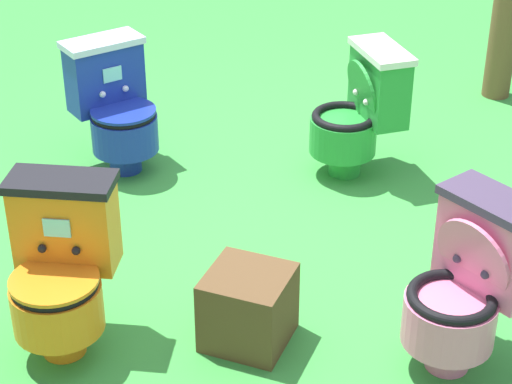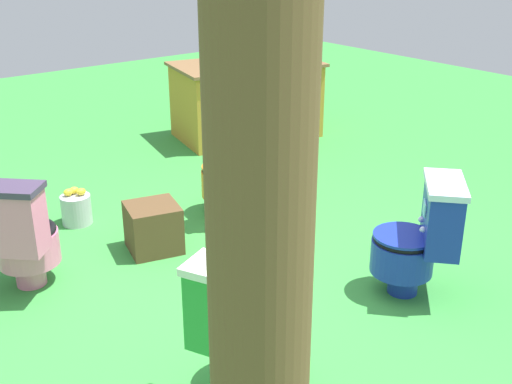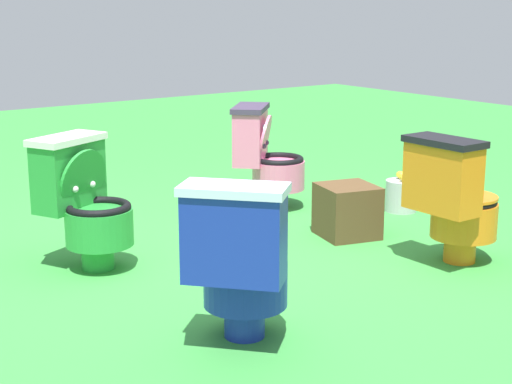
{
  "view_description": "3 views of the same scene",
  "coord_description": "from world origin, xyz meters",
  "px_view_note": "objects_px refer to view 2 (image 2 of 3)",
  "views": [
    {
      "loc": [
        -0.41,
        3.95,
        2.49
      ],
      "look_at": [
        0.04,
        0.35,
        0.42
      ],
      "focal_mm": 64.81,
      "sensor_mm": 36.0,
      "label": 1
    },
    {
      "loc": [
        -1.88,
        -2.61,
        2.03
      ],
      "look_at": [
        0.39,
        0.24,
        0.53
      ],
      "focal_mm": 45.01,
      "sensor_mm": 36.0,
      "label": 2
    },
    {
      "loc": [
        3.64,
        -2.48,
        1.46
      ],
      "look_at": [
        -0.02,
        0.19,
        0.37
      ],
      "focal_mm": 57.29,
      "sensor_mm": 36.0,
      "label": 3
    }
  ],
  "objects_px": {
    "vendor_table": "(246,99)",
    "lemon_bucket": "(76,209)",
    "toilet_pink": "(19,234)",
    "toilet_green": "(247,327)",
    "toilet_orange": "(233,170)",
    "small_crate": "(153,228)",
    "toilet_blue": "(420,238)"
  },
  "relations": [
    {
      "from": "toilet_orange",
      "to": "small_crate",
      "type": "bearing_deg",
      "value": -172.46
    },
    {
      "from": "small_crate",
      "to": "lemon_bucket",
      "type": "relative_size",
      "value": 1.22
    },
    {
      "from": "toilet_green",
      "to": "toilet_blue",
      "type": "relative_size",
      "value": 1.0
    },
    {
      "from": "toilet_blue",
      "to": "toilet_orange",
      "type": "bearing_deg",
      "value": 55.04
    },
    {
      "from": "toilet_pink",
      "to": "lemon_bucket",
      "type": "height_order",
      "value": "toilet_pink"
    },
    {
      "from": "toilet_green",
      "to": "small_crate",
      "type": "height_order",
      "value": "toilet_green"
    },
    {
      "from": "vendor_table",
      "to": "lemon_bucket",
      "type": "xyz_separation_m",
      "value": [
        -2.33,
        -0.95,
        -0.28
      ]
    },
    {
      "from": "toilet_green",
      "to": "toilet_orange",
      "type": "xyz_separation_m",
      "value": [
        1.16,
        1.67,
        -0.0
      ]
    },
    {
      "from": "toilet_blue",
      "to": "vendor_table",
      "type": "bearing_deg",
      "value": 28.17
    },
    {
      "from": "toilet_green",
      "to": "small_crate",
      "type": "distance_m",
      "value": 1.63
    },
    {
      "from": "toilet_green",
      "to": "toilet_pink",
      "type": "height_order",
      "value": "same"
    },
    {
      "from": "vendor_table",
      "to": "toilet_pink",
      "type": "bearing_deg",
      "value": -150.89
    },
    {
      "from": "toilet_pink",
      "to": "lemon_bucket",
      "type": "distance_m",
      "value": 0.99
    },
    {
      "from": "toilet_green",
      "to": "toilet_pink",
      "type": "relative_size",
      "value": 1.0
    },
    {
      "from": "toilet_green",
      "to": "lemon_bucket",
      "type": "height_order",
      "value": "toilet_green"
    },
    {
      "from": "small_crate",
      "to": "toilet_green",
      "type": "bearing_deg",
      "value": -104.71
    },
    {
      "from": "toilet_green",
      "to": "toilet_blue",
      "type": "height_order",
      "value": "same"
    },
    {
      "from": "toilet_orange",
      "to": "small_crate",
      "type": "relative_size",
      "value": 2.15
    },
    {
      "from": "toilet_blue",
      "to": "lemon_bucket",
      "type": "xyz_separation_m",
      "value": [
        -1.17,
        2.19,
        -0.25
      ]
    },
    {
      "from": "toilet_green",
      "to": "vendor_table",
      "type": "distance_m",
      "value": 4.09
    },
    {
      "from": "toilet_green",
      "to": "vendor_table",
      "type": "bearing_deg",
      "value": 117.5
    },
    {
      "from": "vendor_table",
      "to": "lemon_bucket",
      "type": "height_order",
      "value": "vendor_table"
    },
    {
      "from": "vendor_table",
      "to": "small_crate",
      "type": "relative_size",
      "value": 4.78
    },
    {
      "from": "toilet_orange",
      "to": "vendor_table",
      "type": "distance_m",
      "value": 2.06
    },
    {
      "from": "toilet_pink",
      "to": "small_crate",
      "type": "height_order",
      "value": "toilet_pink"
    },
    {
      "from": "toilet_pink",
      "to": "toilet_blue",
      "type": "distance_m",
      "value": 2.35
    },
    {
      "from": "toilet_blue",
      "to": "vendor_table",
      "type": "distance_m",
      "value": 3.35
    },
    {
      "from": "toilet_blue",
      "to": "lemon_bucket",
      "type": "height_order",
      "value": "toilet_blue"
    },
    {
      "from": "toilet_pink",
      "to": "toilet_orange",
      "type": "height_order",
      "value": "same"
    },
    {
      "from": "toilet_pink",
      "to": "toilet_orange",
      "type": "distance_m",
      "value": 1.63
    },
    {
      "from": "toilet_orange",
      "to": "lemon_bucket",
      "type": "xyz_separation_m",
      "value": [
        -0.99,
        0.62,
        -0.25
      ]
    },
    {
      "from": "toilet_orange",
      "to": "small_crate",
      "type": "distance_m",
      "value": 0.79
    }
  ]
}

